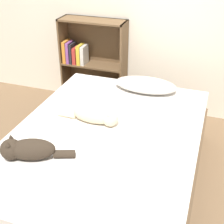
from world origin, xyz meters
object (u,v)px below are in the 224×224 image
pillow (146,85)px  bed (106,159)px  bookshelf (92,61)px  cat_light (96,115)px  cat_dark (27,149)px

pillow → bed: bearing=-98.0°
bed → pillow: (0.11, 0.81, 0.32)m
bookshelf → cat_light: bearing=-66.2°
pillow → cat_light: 0.74m
bed → bookshelf: bookshelf is taller
cat_dark → pillow: bearing=-132.0°
bed → pillow: 0.88m
cat_dark → bookshelf: bearing=-101.9°
cat_dark → bed: bearing=-150.8°
cat_light → pillow: bearing=72.4°
pillow → cat_light: size_ratio=1.15×
pillow → bookshelf: bookshelf is taller
bed → cat_light: bearing=138.2°
bookshelf → pillow: bearing=-33.2°
pillow → bookshelf: bearing=146.8°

